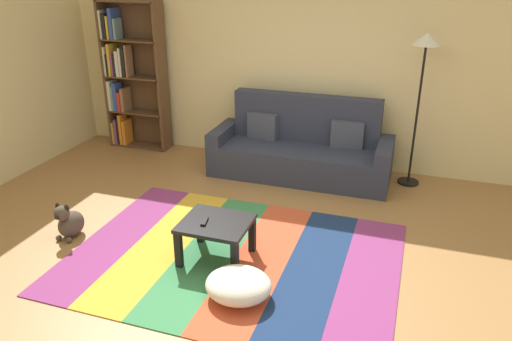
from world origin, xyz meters
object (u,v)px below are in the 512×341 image
bookshelf (128,77)px  couch (301,150)px  dog (69,222)px  coffee_table (216,229)px  standing_lamp (424,60)px  tv_remote (204,221)px  pouf (238,285)px

bookshelf → couch: bearing=-6.2°
couch → dog: size_ratio=5.69×
coffee_table → standing_lamp: standing_lamp is taller
bookshelf → tv_remote: bookshelf is taller
couch → tv_remote: couch is taller
pouf → standing_lamp: size_ratio=0.30×
couch → pouf: 2.68m
couch → bookshelf: bookshelf is taller
bookshelf → dog: size_ratio=5.23×
couch → standing_lamp: 1.81m
bookshelf → dog: 2.82m
bookshelf → standing_lamp: 4.01m
dog → couch: bearing=51.4°
couch → dog: (-1.82, -2.27, -0.18)m
coffee_table → tv_remote: (-0.09, -0.04, 0.08)m
dog → pouf: bearing=-11.3°
couch → coffee_table: size_ratio=3.65×
pouf → coffee_table: bearing=129.4°
couch → pouf: size_ratio=4.10×
couch → standing_lamp: bearing=6.8°
bookshelf → coffee_table: 3.50m
coffee_table → standing_lamp: (1.61, 2.35, 1.21)m
pouf → dog: dog is taller
bookshelf → pouf: 4.14m
pouf → bookshelf: bearing=133.2°
standing_lamp → couch: bearing=-173.2°
couch → bookshelf: bearing=173.8°
bookshelf → dog: bearing=-72.3°
bookshelf → standing_lamp: bookshelf is taller
coffee_table → tv_remote: bearing=-153.6°
tv_remote → couch: bearing=69.7°
tv_remote → pouf: bearing=-53.2°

